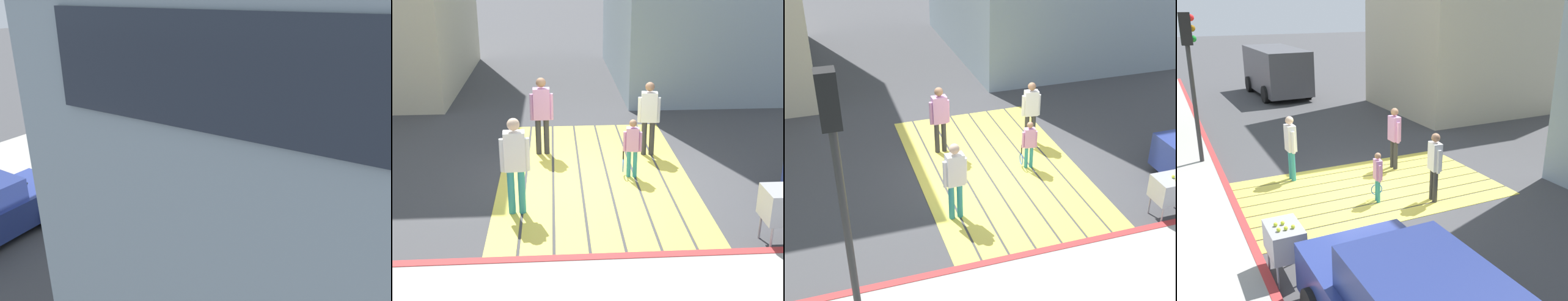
{
  "view_description": "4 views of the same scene",
  "coord_description": "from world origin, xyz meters",
  "views": [
    {
      "loc": [
        7.46,
        -10.35,
        6.1
      ],
      "look_at": [
        0.42,
        1.01,
        0.77
      ],
      "focal_mm": 36.77,
      "sensor_mm": 36.0,
      "label": 1
    },
    {
      "loc": [
        -9.86,
        0.77,
        4.31
      ],
      "look_at": [
        -0.73,
        0.17,
        0.82
      ],
      "focal_mm": 48.47,
      "sensor_mm": 36.0,
      "label": 2
    },
    {
      "loc": [
        -10.53,
        3.84,
        6.72
      ],
      "look_at": [
        -0.2,
        0.48,
        0.71
      ],
      "focal_mm": 50.01,
      "sensor_mm": 36.0,
      "label": 3
    },
    {
      "loc": [
        -4.46,
        -9.34,
        4.45
      ],
      "look_at": [
        0.07,
        -0.02,
        1.02
      ],
      "focal_mm": 40.83,
      "sensor_mm": 36.0,
      "label": 4
    }
  ],
  "objects": [
    {
      "name": "ground_plane",
      "position": [
        0.0,
        0.0,
        0.0
      ],
      "size": [
        120.0,
        120.0,
        0.0
      ],
      "primitive_type": "plane",
      "color": "#424244"
    },
    {
      "name": "crosswalk_stripes",
      "position": [
        0.0,
        -0.0,
        0.01
      ],
      "size": [
        6.4,
        3.8,
        0.01
      ],
      "color": "#EAD64C",
      "rests_on": "ground"
    },
    {
      "name": "sidewalk_west",
      "position": [
        -5.6,
        0.0,
        0.06
      ],
      "size": [
        4.8,
        40.0,
        0.12
      ],
      "primitive_type": "cube",
      "color": "#9E9B93",
      "rests_on": "ground"
    },
    {
      "name": "curb_painted",
      "position": [
        -3.25,
        0.0,
        0.07
      ],
      "size": [
        0.16,
        40.0,
        0.13
      ],
      "primitive_type": "cube",
      "color": "#BC3333",
      "rests_on": "ground"
    },
    {
      "name": "van_down_street",
      "position": [
        1.03,
        13.04,
        1.28
      ],
      "size": [
        2.51,
        5.27,
        2.35
      ],
      "color": "#4C4C51",
      "rests_on": "ground"
    },
    {
      "name": "traffic_light_corner",
      "position": [
        -3.58,
        3.71,
        3.04
      ],
      "size": [
        0.39,
        0.28,
        4.24
      ],
      "color": "#2D2D2D",
      "rests_on": "ground"
    },
    {
      "name": "street_tree",
      "position": [
        -5.54,
        6.7,
        3.63
      ],
      "size": [
        3.2,
        3.2,
        5.32
      ],
      "color": "brown",
      "rests_on": "ground"
    },
    {
      "name": "tennis_ball_cart",
      "position": [
        -2.9,
        -2.77,
        0.7
      ],
      "size": [
        0.56,
        0.8,
        1.02
      ],
      "color": "#99999E",
      "rests_on": "ground"
    },
    {
      "name": "water_bottle",
      "position": [
        -5.79,
        -0.16,
        0.23
      ],
      "size": [
        0.07,
        0.07,
        0.22
      ],
      "primitive_type": "cylinder",
      "color": "#33A5BF",
      "rests_on": "sidewalk_west"
    },
    {
      "name": "pedestrian_adult_lead",
      "position": [
        -1.57,
        1.45,
        1.01
      ],
      "size": [
        0.24,
        0.51,
        1.73
      ],
      "color": "teal",
      "rests_on": "ground"
    },
    {
      "name": "pedestrian_adult_trailing",
      "position": [
        1.27,
        1.05,
        1.02
      ],
      "size": [
        0.23,
        0.51,
        1.75
      ],
      "color": "#333338",
      "rests_on": "ground"
    },
    {
      "name": "pedestrian_adult_side",
      "position": [
        1.06,
        -1.29,
        0.97
      ],
      "size": [
        0.25,
        0.49,
        1.67
      ],
      "color": "#333338",
      "rests_on": "ground"
    },
    {
      "name": "pedestrian_child_with_racket",
      "position": [
        -0.14,
        -0.75,
        0.68
      ],
      "size": [
        0.29,
        0.39,
        1.22
      ],
      "color": "teal",
      "rests_on": "ground"
    }
  ]
}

